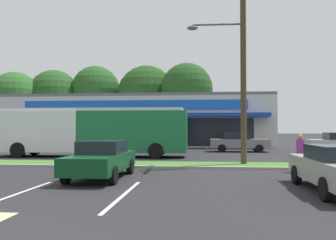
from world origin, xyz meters
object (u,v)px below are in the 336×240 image
Objects in this scene: city_bus at (91,130)px; car_3 at (336,143)px; car_1 at (102,159)px; utility_pole at (241,60)px; car_0 at (239,142)px; pedestrian_near_bench at (300,153)px; car_4 at (59,141)px.

city_bus is 18.55m from car_3.
car_3 is at bearing 136.41° from car_1.
utility_pole is at bearing 151.59° from city_bus.
car_0 is 2.81× the size of pedestrian_near_bench.
car_4 reaches higher than car_1.
car_3 is at bearing 50.24° from utility_pole.
utility_pole is 11.23m from city_bus.
utility_pole is at bearing -44.17° from pedestrian_near_bench.
car_4 is (-4.89, 6.26, -0.99)m from city_bus.
utility_pole is at bearing -37.92° from car_4.
pedestrian_near_bench is (2.34, -2.20, -4.57)m from utility_pole.
pedestrian_near_bench reaches higher than car_0.
city_bus is at bearing 16.17° from car_3.
utility_pole reaches higher than car_0.
car_0 is at bearing 156.32° from car_1.
car_3 reaches higher than car_1.
car_3 is at bearing -5.19° from car_0.
city_bus is at bearing 152.56° from utility_pole.
pedestrian_near_bench is at bearing 63.80° from car_3.
utility_pole is 18.73m from car_4.
car_0 is at bearing -151.76° from city_bus.
city_bus is at bearing -159.87° from car_1.
utility_pole reaches higher than car_3.
utility_pole is at bearing 129.82° from car_1.
car_0 is 15.32m from car_4.
car_4 is at bearing -152.15° from car_1.
utility_pole is at bearing -95.30° from car_0.
car_3 is (8.37, 10.06, -4.61)m from utility_pole.
car_4 is 2.83× the size of pedestrian_near_bench.
utility_pole is 2.15× the size of car_4.
car_0 is 12.99m from pedestrian_near_bench.
utility_pole is 0.78× the size of city_bus.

